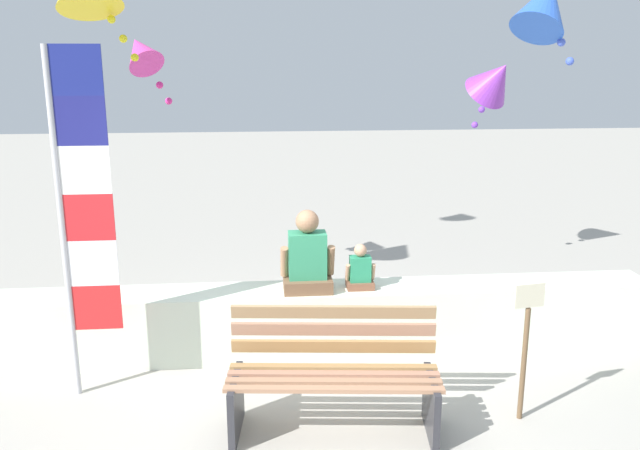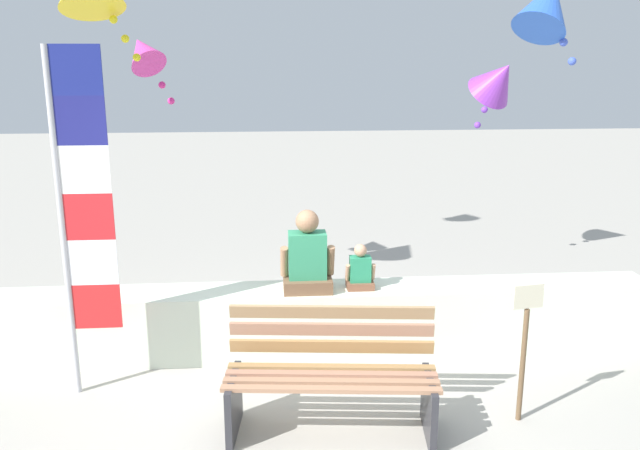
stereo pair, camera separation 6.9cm
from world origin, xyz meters
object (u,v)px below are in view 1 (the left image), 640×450
at_px(park_bench, 333,377).
at_px(sign_post, 526,339).
at_px(person_child, 360,271).
at_px(kite_magenta, 141,52).
at_px(person_adult, 307,259).
at_px(kite_purple, 495,79).
at_px(kite_blue, 545,5).
at_px(flag_banner, 79,207).

height_order(park_bench, sign_post, sign_post).
xyz_separation_m(person_child, kite_magenta, (-2.15, 1.84, 1.95)).
distance_m(person_adult, kite_purple, 3.70).
xyz_separation_m(kite_magenta, kite_purple, (4.14, 0.46, -0.31)).
relative_size(kite_magenta, kite_blue, 0.88).
bearing_deg(flag_banner, kite_magenta, 86.68).
relative_size(park_bench, kite_blue, 1.65).
bearing_deg(person_child, kite_magenta, 139.41).
height_order(kite_magenta, sign_post, kite_magenta).
xyz_separation_m(person_child, flag_banner, (-2.29, -0.57, 0.78)).
bearing_deg(flag_banner, kite_purple, 33.88).
bearing_deg(kite_magenta, flag_banner, -93.32).
bearing_deg(person_adult, flag_banner, -162.40).
height_order(park_bench, kite_purple, kite_purple).
relative_size(kite_magenta, sign_post, 0.78).
bearing_deg(kite_purple, sign_post, -104.64).
relative_size(person_adult, kite_purple, 0.79).
xyz_separation_m(person_adult, kite_purple, (2.47, 2.30, 1.51)).
bearing_deg(person_adult, kite_magenta, 132.12).
relative_size(park_bench, flag_banner, 0.57).
relative_size(person_adult, sign_post, 0.68).
distance_m(person_adult, kite_magenta, 3.08).
xyz_separation_m(park_bench, kite_purple, (2.38, 3.59, 2.02)).
xyz_separation_m(flag_banner, kite_blue, (4.23, 1.49, 1.61)).
relative_size(person_child, sign_post, 0.38).
distance_m(person_child, kite_magenta, 3.43).
bearing_deg(kite_purple, kite_blue, -92.07).
relative_size(person_adult, kite_blue, 0.77).
xyz_separation_m(park_bench, sign_post, (1.44, 0.00, 0.24)).
height_order(person_adult, kite_magenta, kite_magenta).
bearing_deg(person_child, flag_banner, -165.95).
xyz_separation_m(kite_purple, sign_post, (-0.94, -3.58, -1.78)).
distance_m(person_adult, person_child, 0.50).
distance_m(kite_blue, sign_post, 3.47).
xyz_separation_m(park_bench, person_child, (0.39, 1.29, 0.38)).
height_order(kite_magenta, kite_blue, kite_blue).
bearing_deg(flag_banner, person_child, 14.05).
distance_m(flag_banner, kite_magenta, 2.68).
height_order(park_bench, kite_blue, kite_blue).
distance_m(person_child, sign_post, 1.67).
distance_m(park_bench, flag_banner, 2.34).
bearing_deg(kite_purple, park_bench, -123.57).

